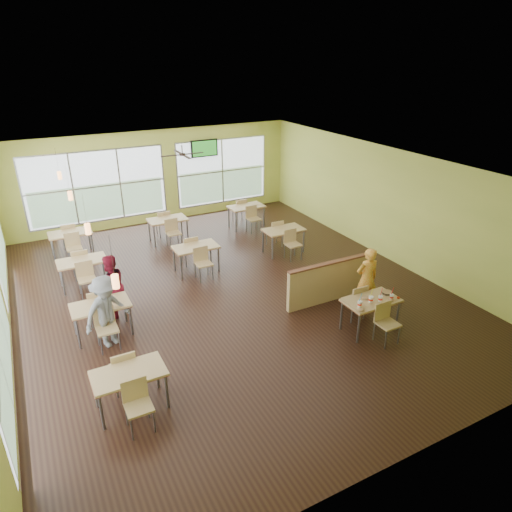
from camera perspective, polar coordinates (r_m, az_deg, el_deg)
name	(u,v)px	position (r m, az deg, el deg)	size (l,w,h in m)	color
room	(228,233)	(11.03, -3.57, 2.87)	(12.00, 12.04, 3.20)	black
window_bays	(92,217)	(13.23, -19.77, 4.58)	(9.24, 10.24, 2.38)	white
main_table	(371,304)	(10.19, 14.16, -5.88)	(1.22, 1.52, 0.87)	tan
half_wall_divider	(330,281)	(11.20, 9.29, -3.13)	(2.40, 0.14, 1.04)	tan
dining_tables	(167,253)	(12.57, -11.07, 0.43)	(6.92, 8.72, 0.87)	tan
pendant_lights	(79,211)	(10.60, -21.29, 5.21)	(0.11, 7.31, 0.86)	#2D2119
ceiling_fan	(182,154)	(13.34, -9.19, 12.44)	(1.25, 1.25, 0.29)	#2D2119
tv_backwall	(204,148)	(16.71, -6.48, 13.24)	(1.00, 0.07, 0.60)	black
man_plaid	(367,279)	(10.91, 13.66, -2.81)	(0.57, 0.37, 1.55)	orange
patron_maroon	(111,287)	(10.83, -17.67, -3.66)	(0.74, 0.57, 1.52)	maroon
patron_grey	(107,311)	(9.81, -18.13, -6.61)	(1.02, 0.59, 1.58)	slate
cup_blue	(360,304)	(9.76, 12.84, -5.87)	(0.10, 0.10, 0.36)	white
cup_yellow	(371,299)	(9.98, 14.16, -5.26)	(0.10, 0.10, 0.38)	white
cup_red_near	(380,299)	(10.07, 15.29, -5.15)	(0.10, 0.10, 0.36)	white
cup_red_far	(392,297)	(10.22, 16.59, -4.90)	(0.09, 0.09, 0.32)	white
food_basket	(387,292)	(10.43, 16.04, -4.41)	(0.23, 0.23, 0.05)	black
ketchup_cup	(398,298)	(10.33, 17.36, -4.99)	(0.07, 0.07, 0.03)	#951902
wrapper_left	(361,310)	(9.67, 12.98, -6.56)	(0.15, 0.13, 0.04)	#A27F4E
wrapper_mid	(366,297)	(10.13, 13.57, -5.06)	(0.18, 0.16, 0.04)	#A27F4E
wrapper_right	(391,300)	(10.19, 16.51, -5.28)	(0.15, 0.14, 0.04)	#A27F4E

